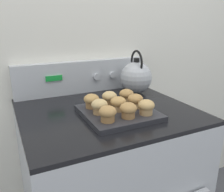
{
  "coord_description": "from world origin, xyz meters",
  "views": [
    {
      "loc": [
        -0.42,
        -0.58,
        1.31
      ],
      "look_at": [
        -0.0,
        0.29,
        1.01
      ],
      "focal_mm": 38.0,
      "sensor_mm": 36.0,
      "label": 1
    }
  ],
  "objects_px": {
    "muffin_pan": "(118,113)",
    "muffin_r0_c2": "(146,107)",
    "muffin_r0_c0": "(108,113)",
    "stove_range": "(107,192)",
    "muffin_r1_c1": "(118,103)",
    "muffin_r2_c2": "(126,95)",
    "muffin_r2_c0": "(92,101)",
    "muffin_r1_c2": "(135,100)",
    "muffin_r2_c1": "(109,98)",
    "muffin_r1_c0": "(99,106)",
    "tea_kettle": "(136,77)",
    "muffin_r0_c1": "(128,110)"
  },
  "relations": [
    {
      "from": "tea_kettle",
      "to": "stove_range",
      "type": "bearing_deg",
      "value": -147.62
    },
    {
      "from": "muffin_pan",
      "to": "muffin_r0_c0",
      "type": "height_order",
      "value": "muffin_r0_c0"
    },
    {
      "from": "muffin_r1_c0",
      "to": "muffin_r2_c2",
      "type": "distance_m",
      "value": 0.19
    },
    {
      "from": "muffin_r2_c2",
      "to": "muffin_r2_c1",
      "type": "bearing_deg",
      "value": 178.8
    },
    {
      "from": "stove_range",
      "to": "muffin_r1_c1",
      "type": "relative_size",
      "value": 13.62
    },
    {
      "from": "muffin_pan",
      "to": "muffin_r2_c2",
      "type": "relative_size",
      "value": 4.4
    },
    {
      "from": "stove_range",
      "to": "muffin_r2_c1",
      "type": "xyz_separation_m",
      "value": [
        0.02,
        -0.0,
        0.52
      ]
    },
    {
      "from": "stove_range",
      "to": "muffin_r0_c1",
      "type": "relative_size",
      "value": 13.62
    },
    {
      "from": "stove_range",
      "to": "muffin_r1_c1",
      "type": "xyz_separation_m",
      "value": [
        0.02,
        -0.09,
        0.52
      ]
    },
    {
      "from": "muffin_r2_c0",
      "to": "muffin_r2_c2",
      "type": "distance_m",
      "value": 0.18
    },
    {
      "from": "muffin_pan",
      "to": "muffin_r2_c0",
      "type": "xyz_separation_m",
      "value": [
        -0.09,
        0.08,
        0.04
      ]
    },
    {
      "from": "muffin_r0_c2",
      "to": "muffin_r2_c0",
      "type": "height_order",
      "value": "same"
    },
    {
      "from": "muffin_pan",
      "to": "muffin_r2_c1",
      "type": "distance_m",
      "value": 0.1
    },
    {
      "from": "muffin_r2_c0",
      "to": "muffin_r2_c2",
      "type": "bearing_deg",
      "value": 0.32
    },
    {
      "from": "muffin_r0_c1",
      "to": "muffin_r2_c1",
      "type": "bearing_deg",
      "value": 90.09
    },
    {
      "from": "muffin_r0_c1",
      "to": "tea_kettle",
      "type": "bearing_deg",
      "value": 54.68
    },
    {
      "from": "muffin_r0_c2",
      "to": "tea_kettle",
      "type": "xyz_separation_m",
      "value": [
        0.16,
        0.34,
        0.04
      ]
    },
    {
      "from": "muffin_r2_c0",
      "to": "muffin_r0_c2",
      "type": "bearing_deg",
      "value": -44.75
    },
    {
      "from": "muffin_r1_c1",
      "to": "muffin_r2_c1",
      "type": "relative_size",
      "value": 1.0
    },
    {
      "from": "muffin_pan",
      "to": "muffin_r1_c0",
      "type": "height_order",
      "value": "muffin_r1_c0"
    },
    {
      "from": "muffin_r1_c1",
      "to": "muffin_r1_c2",
      "type": "xyz_separation_m",
      "value": [
        0.09,
        0.0,
        0.0
      ]
    },
    {
      "from": "muffin_r0_c1",
      "to": "muffin_r1_c0",
      "type": "height_order",
      "value": "same"
    },
    {
      "from": "muffin_r1_c0",
      "to": "muffin_r1_c1",
      "type": "relative_size",
      "value": 1.0
    },
    {
      "from": "muffin_r0_c0",
      "to": "muffin_r0_c2",
      "type": "height_order",
      "value": "same"
    },
    {
      "from": "stove_range",
      "to": "muffin_r0_c0",
      "type": "relative_size",
      "value": 13.62
    },
    {
      "from": "muffin_r2_c1",
      "to": "muffin_pan",
      "type": "bearing_deg",
      "value": -89.61
    },
    {
      "from": "muffin_r1_c1",
      "to": "muffin_r2_c0",
      "type": "bearing_deg",
      "value": 136.28
    },
    {
      "from": "muffin_r2_c0",
      "to": "tea_kettle",
      "type": "relative_size",
      "value": 0.28
    },
    {
      "from": "muffin_r1_c0",
      "to": "muffin_r1_c2",
      "type": "bearing_deg",
      "value": -0.62
    },
    {
      "from": "stove_range",
      "to": "muffin_r2_c1",
      "type": "height_order",
      "value": "muffin_r2_c1"
    },
    {
      "from": "muffin_r2_c1",
      "to": "tea_kettle",
      "type": "xyz_separation_m",
      "value": [
        0.24,
        0.17,
        0.04
      ]
    },
    {
      "from": "muffin_r0_c1",
      "to": "tea_kettle",
      "type": "distance_m",
      "value": 0.42
    },
    {
      "from": "muffin_r1_c2",
      "to": "muffin_r2_c1",
      "type": "distance_m",
      "value": 0.12
    },
    {
      "from": "muffin_r0_c0",
      "to": "tea_kettle",
      "type": "distance_m",
      "value": 0.48
    },
    {
      "from": "muffin_r2_c0",
      "to": "stove_range",
      "type": "bearing_deg",
      "value": 5.9
    },
    {
      "from": "muffin_r0_c0",
      "to": "muffin_r0_c1",
      "type": "bearing_deg",
      "value": -1.43
    },
    {
      "from": "muffin_r1_c2",
      "to": "muffin_r2_c1",
      "type": "height_order",
      "value": "same"
    },
    {
      "from": "muffin_r1_c2",
      "to": "muffin_r1_c0",
      "type": "bearing_deg",
      "value": 179.38
    },
    {
      "from": "stove_range",
      "to": "muffin_r0_c0",
      "type": "xyz_separation_m",
      "value": [
        -0.07,
        -0.18,
        0.52
      ]
    },
    {
      "from": "muffin_pan",
      "to": "muffin_r1_c0",
      "type": "bearing_deg",
      "value": 178.09
    },
    {
      "from": "muffin_r0_c0",
      "to": "stove_range",
      "type": "bearing_deg",
      "value": 67.31
    },
    {
      "from": "muffin_r1_c1",
      "to": "muffin_r0_c1",
      "type": "bearing_deg",
      "value": -89.99
    },
    {
      "from": "muffin_r2_c0",
      "to": "muffin_r2_c2",
      "type": "xyz_separation_m",
      "value": [
        0.18,
        0.0,
        0.0
      ]
    },
    {
      "from": "muffin_pan",
      "to": "muffin_r0_c2",
      "type": "bearing_deg",
      "value": -46.18
    },
    {
      "from": "muffin_pan",
      "to": "muffin_r2_c2",
      "type": "xyz_separation_m",
      "value": [
        0.09,
        0.09,
        0.04
      ]
    },
    {
      "from": "muffin_r1_c2",
      "to": "muffin_r2_c1",
      "type": "relative_size",
      "value": 1.0
    },
    {
      "from": "stove_range",
      "to": "muffin_r2_c0",
      "type": "bearing_deg",
      "value": -174.1
    },
    {
      "from": "muffin_r0_c2",
      "to": "muffin_r1_c0",
      "type": "xyz_separation_m",
      "value": [
        -0.17,
        0.09,
        0.0
      ]
    },
    {
      "from": "stove_range",
      "to": "tea_kettle",
      "type": "relative_size",
      "value": 3.84
    },
    {
      "from": "muffin_r1_c1",
      "to": "muffin_r2_c2",
      "type": "bearing_deg",
      "value": 44.52
    }
  ]
}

